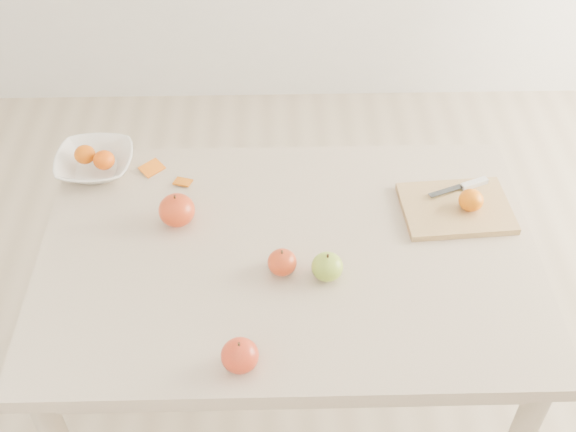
{
  "coord_description": "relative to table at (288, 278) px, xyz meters",
  "views": [
    {
      "loc": [
        -0.03,
        -1.18,
        2.02
      ],
      "look_at": [
        0.0,
        0.05,
        0.82
      ],
      "focal_mm": 45.0,
      "sensor_mm": 36.0,
      "label": 1
    }
  ],
  "objects": [
    {
      "name": "cutting_board",
      "position": [
        0.43,
        0.13,
        0.11
      ],
      "size": [
        0.28,
        0.22,
        0.02
      ],
      "primitive_type": "cube",
      "rotation": [
        0.0,
        0.0,
        0.07
      ],
      "color": "tan",
      "rests_on": "table"
    },
    {
      "name": "paring_knife",
      "position": [
        0.47,
        0.2,
        0.12
      ],
      "size": [
        0.17,
        0.07,
        0.01
      ],
      "color": "silver",
      "rests_on": "cutting_board"
    },
    {
      "name": "apple_green",
      "position": [
        0.09,
        -0.08,
        0.13
      ],
      "size": [
        0.07,
        0.07,
        0.07
      ],
      "primitive_type": "ellipsoid",
      "color": "olive",
      "rests_on": "table"
    },
    {
      "name": "orange_peel_a",
      "position": [
        -0.36,
        0.31,
        0.1
      ],
      "size": [
        0.07,
        0.07,
        0.01
      ],
      "primitive_type": "cube",
      "rotation": [
        0.21,
        0.0,
        0.76
      ],
      "color": "orange",
      "rests_on": "table"
    },
    {
      "name": "table",
      "position": [
        0.0,
        0.0,
        0.0
      ],
      "size": [
        1.2,
        0.8,
        0.75
      ],
      "color": "beige",
      "rests_on": "ground"
    },
    {
      "name": "apple_red_a",
      "position": [
        -0.27,
        0.11,
        0.14
      ],
      "size": [
        0.09,
        0.09,
        0.08
      ],
      "primitive_type": "ellipsoid",
      "color": "#9C150D",
      "rests_on": "table"
    },
    {
      "name": "bowl_tangerine_near",
      "position": [
        -0.54,
        0.32,
        0.15
      ],
      "size": [
        0.06,
        0.06,
        0.05
      ],
      "primitive_type": "ellipsoid",
      "color": "#C85A07",
      "rests_on": "fruit_bowl"
    },
    {
      "name": "bowl_tangerine_far",
      "position": [
        -0.48,
        0.3,
        0.15
      ],
      "size": [
        0.06,
        0.06,
        0.05
      ],
      "primitive_type": "ellipsoid",
      "color": "orange",
      "rests_on": "fruit_bowl"
    },
    {
      "name": "fruit_bowl",
      "position": [
        -0.51,
        0.31,
        0.12
      ],
      "size": [
        0.21,
        0.21,
        0.05
      ],
      "primitive_type": "imported",
      "color": "white",
      "rests_on": "table"
    },
    {
      "name": "board_tangerine",
      "position": [
        0.46,
        0.12,
        0.14
      ],
      "size": [
        0.06,
        0.06,
        0.05
      ],
      "primitive_type": "ellipsoid",
      "color": "orange",
      "rests_on": "cutting_board"
    },
    {
      "name": "orange_peel_b",
      "position": [
        -0.27,
        0.25,
        0.1
      ],
      "size": [
        0.05,
        0.05,
        0.01
      ],
      "primitive_type": "cube",
      "rotation": [
        -0.14,
        0.0,
        -0.3
      ],
      "color": "#C9600E",
      "rests_on": "table"
    },
    {
      "name": "apple_red_c",
      "position": [
        -0.11,
        -0.32,
        0.13
      ],
      "size": [
        0.08,
        0.08,
        0.07
      ],
      "primitive_type": "ellipsoid",
      "color": "#A61013",
      "rests_on": "table"
    },
    {
      "name": "apple_red_e",
      "position": [
        -0.02,
        -0.06,
        0.13
      ],
      "size": [
        0.07,
        0.07,
        0.06
      ],
      "primitive_type": "ellipsoid",
      "color": "maroon",
      "rests_on": "table"
    },
    {
      "name": "ground",
      "position": [
        0.0,
        0.0,
        -0.65
      ],
      "size": [
        3.5,
        3.5,
        0.0
      ],
      "primitive_type": "plane",
      "color": "#C6B293",
      "rests_on": "ground"
    }
  ]
}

